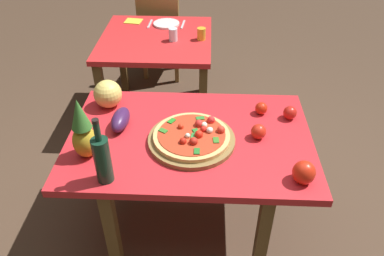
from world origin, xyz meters
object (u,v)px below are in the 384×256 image
at_px(background_table, 157,49).
at_px(melon, 108,94).
at_px(wine_bottle, 102,159).
at_px(tomato_near_board, 259,132).
at_px(pineapple_left, 83,132).
at_px(fork_utensil, 150,24).
at_px(knife_utensil, 183,24).
at_px(display_table, 190,149).
at_px(drinking_glass_water, 173,35).
at_px(drinking_glass_juice, 201,34).
at_px(dinner_plate, 166,24).
at_px(pizza, 193,135).
at_px(bell_pepper, 304,173).
at_px(eggplant, 120,119).
at_px(pizza_board, 192,140).
at_px(tomato_at_corner, 290,113).
at_px(napkin_folded, 133,21).
at_px(tomato_by_bottle, 261,108).
at_px(dining_chair, 162,32).

bearing_deg(background_table, melon, -98.54).
xyz_separation_m(wine_bottle, tomato_near_board, (0.72, 0.33, -0.08)).
relative_size(pineapple_left, fork_utensil, 1.79).
bearing_deg(knife_utensil, background_table, -123.94).
bearing_deg(tomato_near_board, display_table, 179.65).
bearing_deg(fork_utensil, drinking_glass_water, -52.06).
distance_m(fork_utensil, knife_utensil, 0.28).
distance_m(drinking_glass_juice, dinner_plate, 0.42).
xyz_separation_m(drinking_glass_juice, fork_utensil, (-0.44, 0.29, -0.04)).
bearing_deg(pizza, display_table, 110.41).
bearing_deg(dinner_plate, drinking_glass_juice, -43.88).
height_order(bell_pepper, dinner_plate, bell_pepper).
distance_m(wine_bottle, pineapple_left, 0.21).
bearing_deg(eggplant, pizza_board, -16.60).
bearing_deg(drinking_glass_juice, pineapple_left, -110.50).
relative_size(tomato_at_corner, tomato_near_board, 0.95).
relative_size(knife_utensil, napkin_folded, 1.29).
distance_m(wine_bottle, melon, 0.61).
height_order(bell_pepper, tomato_by_bottle, bell_pepper).
height_order(pizza_board, tomato_near_board, tomato_near_board).
relative_size(melon, drinking_glass_water, 1.64).
bearing_deg(pizza, napkin_folded, 109.83).
distance_m(pineapple_left, drinking_glass_juice, 1.49).
distance_m(bell_pepper, drinking_glass_water, 1.66).
distance_m(dining_chair, pizza, 2.04).
bearing_deg(display_table, wine_bottle, -137.35).
bearing_deg(bell_pepper, wine_bottle, -178.12).
bearing_deg(bell_pepper, background_table, 118.69).
bearing_deg(tomato_by_bottle, tomato_at_corner, -14.90).
distance_m(pizza_board, napkin_folded, 1.72).
bearing_deg(dining_chair, drinking_glass_juice, 128.90).
distance_m(bell_pepper, knife_utensil, 1.93).
distance_m(dining_chair, eggplant, 1.89).
relative_size(background_table, knife_utensil, 4.99).
bearing_deg(melon, tomato_near_board, -17.57).
bearing_deg(dinner_plate, pizza, -79.40).
bearing_deg(melon, eggplant, -61.24).
bearing_deg(eggplant, drinking_glass_water, 80.60).
xyz_separation_m(fork_utensil, napkin_folded, (-0.15, 0.06, -0.00)).
xyz_separation_m(drinking_glass_water, fork_utensil, (-0.23, 0.32, -0.05)).
bearing_deg(wine_bottle, pineapple_left, 128.02).
xyz_separation_m(pizza_board, dinner_plate, (-0.28, 1.56, -0.00)).
xyz_separation_m(pineapple_left, bell_pepper, (1.02, -0.13, -0.09)).
height_order(melon, drinking_glass_water, melon).
bearing_deg(drinking_glass_juice, display_table, -91.31).
height_order(bell_pepper, drinking_glass_water, bell_pepper).
bearing_deg(wine_bottle, eggplant, 91.32).
distance_m(pizza, dinner_plate, 1.58).
bearing_deg(dinner_plate, pineapple_left, -97.41).
height_order(wine_bottle, drinking_glass_juice, wine_bottle).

